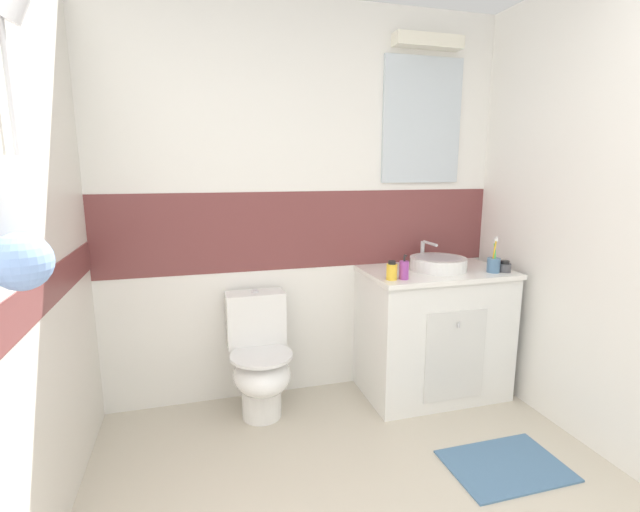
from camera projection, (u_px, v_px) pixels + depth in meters
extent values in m
cube|color=white|center=(306.00, 326.00, 3.09)|extent=(3.20, 0.10, 0.85)
cube|color=brown|center=(306.00, 229.00, 2.95)|extent=(3.20, 0.10, 0.50)
cube|color=white|center=(305.00, 98.00, 2.80)|extent=(3.20, 0.10, 1.15)
cube|color=silver|center=(422.00, 121.00, 2.97)|extent=(0.56, 0.02, 0.81)
cube|color=white|center=(428.00, 41.00, 2.85)|extent=(0.47, 0.10, 0.08)
cube|color=brown|center=(10.00, 323.00, 1.45)|extent=(0.01, 3.48, 0.16)
cube|color=white|center=(14.00, 198.00, 1.41)|extent=(0.10, 0.14, 0.26)
cylinder|color=silver|center=(11.00, 105.00, 1.48)|extent=(0.02, 0.02, 0.60)
cylinder|color=silver|center=(13.00, 7.00, 1.44)|extent=(0.10, 0.07, 0.11)
sphere|color=#7FA5E5|center=(21.00, 262.00, 1.29)|extent=(0.17, 0.17, 0.17)
cube|color=white|center=(432.00, 334.00, 2.99)|extent=(0.91, 0.55, 0.82)
cube|color=white|center=(436.00, 272.00, 2.90)|extent=(0.93, 0.57, 0.03)
cube|color=silver|center=(455.00, 356.00, 2.74)|extent=(0.41, 0.01, 0.57)
cylinder|color=silver|center=(459.00, 325.00, 2.68)|extent=(0.02, 0.02, 0.03)
cylinder|color=white|center=(438.00, 264.00, 2.89)|extent=(0.36, 0.36, 0.08)
cylinder|color=#B3B3B8|center=(438.00, 258.00, 2.89)|extent=(0.30, 0.30, 0.01)
cylinder|color=silver|center=(422.00, 252.00, 3.09)|extent=(0.03, 0.03, 0.15)
cylinder|color=silver|center=(430.00, 243.00, 2.98)|extent=(0.02, 0.16, 0.02)
cylinder|color=white|center=(262.00, 402.00, 2.74)|extent=(0.24, 0.24, 0.18)
ellipsoid|color=white|center=(262.00, 375.00, 2.66)|extent=(0.34, 0.42, 0.22)
cylinder|color=white|center=(261.00, 355.00, 2.64)|extent=(0.37, 0.37, 0.02)
cube|color=white|center=(256.00, 318.00, 2.81)|extent=(0.36, 0.17, 0.34)
cylinder|color=silver|center=(255.00, 291.00, 2.77)|extent=(0.04, 0.04, 0.02)
cylinder|color=#4C7299|center=(493.00, 265.00, 2.82)|extent=(0.08, 0.08, 0.09)
cylinder|color=#3FB259|center=(495.00, 254.00, 2.79)|extent=(0.02, 0.03, 0.19)
cube|color=white|center=(496.00, 239.00, 2.77)|extent=(0.01, 0.02, 0.03)
cylinder|color=gold|center=(494.00, 255.00, 2.79)|extent=(0.01, 0.03, 0.18)
cube|color=white|center=(495.00, 241.00, 2.78)|extent=(0.01, 0.02, 0.03)
cylinder|color=#993F99|center=(404.00, 270.00, 2.64)|extent=(0.06, 0.06, 0.11)
cylinder|color=#262626|center=(404.00, 258.00, 2.63)|extent=(0.01, 0.01, 0.04)
cylinder|color=#262626|center=(405.00, 256.00, 2.62)|extent=(0.01, 0.02, 0.01)
cylinder|color=#4C4C51|center=(505.00, 268.00, 2.84)|extent=(0.08, 0.08, 0.05)
cylinder|color=black|center=(505.00, 262.00, 2.83)|extent=(0.05, 0.05, 0.02)
cylinder|color=yellow|center=(392.00, 272.00, 2.63)|extent=(0.06, 0.06, 0.09)
cylinder|color=black|center=(392.00, 262.00, 2.62)|extent=(0.04, 0.04, 0.02)
cube|color=#4C7299|center=(505.00, 466.00, 2.29)|extent=(0.59, 0.41, 0.01)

